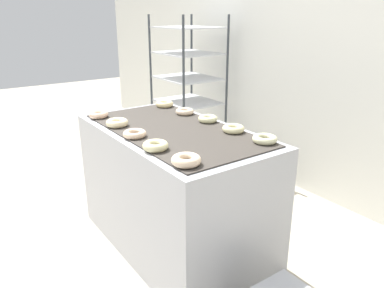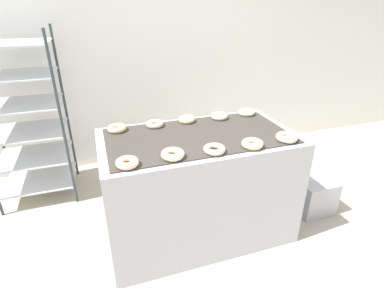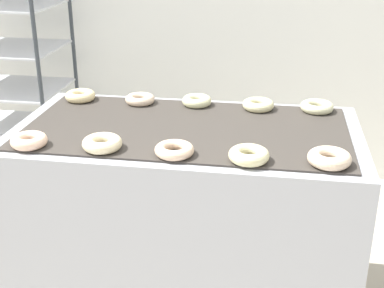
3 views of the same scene
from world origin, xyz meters
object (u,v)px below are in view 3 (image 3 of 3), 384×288
Objects in this scene: donut_near_center at (174,150)px; donut_far_right at (258,105)px; donut_near_rightmost at (329,158)px; donut_far_leftmost at (80,96)px; fryer_machine at (187,219)px; donut_far_center at (198,101)px; donut_near_leftmost at (29,141)px; donut_near_right at (249,155)px; donut_far_rightmost at (317,107)px; baking_rack_cart at (10,69)px; donut_near_left at (102,143)px; donut_far_left at (140,99)px.

donut_near_center is 1.02× the size of donut_far_right.
donut_near_rightmost is 1.23m from donut_far_leftmost.
donut_far_center is at bearing 89.32° from fryer_machine.
donut_near_leftmost is 0.98× the size of donut_far_leftmost.
donut_far_rightmost is (0.26, 0.58, -0.00)m from donut_near_right.
donut_near_right is (0.27, -0.29, 0.46)m from fryer_machine.
baking_rack_cart reaches higher than donut_near_leftmost.
donut_near_left is 1.09× the size of donut_far_left.
donut_far_right is at bearing 44.99° from donut_near_left.
donut_near_right is 0.78m from donut_far_left.
donut_near_leftmost is at bearing -145.73° from donut_far_right.
donut_far_center is (0.27, 0.01, 0.00)m from donut_far_left.
donut_far_leftmost is 1.04× the size of donut_far_left.
donut_near_right is (0.54, -0.02, -0.00)m from donut_near_left.
baking_rack_cart is at bearing 158.44° from donut_far_rightmost.
donut_near_rightmost is at bearing -88.69° from donut_far_rightmost.
donut_far_left is at bearing -35.83° from baking_rack_cart.
donut_near_left is at bearing -145.04° from donut_far_rightmost.
baking_rack_cart reaches higher than donut_far_left.
donut_near_leftmost is at bearing -176.62° from donut_near_left.
donut_near_center is at bearing -44.74° from donut_far_leftmost.
donut_far_center is at bearing 177.65° from donut_far_right.
donut_near_rightmost is at bearing -33.88° from donut_far_left.
donut_far_left is at bearing 146.12° from donut_near_rightmost.
donut_near_leftmost is at bearing -60.28° from baking_rack_cart.
donut_far_center is at bearing -29.33° from baking_rack_cart.
donut_far_left is 0.80m from donut_far_rightmost.
donut_far_leftmost reaches higher than donut_far_center.
donut_far_right is (-0.27, 0.55, -0.00)m from donut_near_rightmost.
donut_near_center is at bearing 178.09° from donut_near_right.
donut_far_right is at bearing 63.80° from donut_near_center.
donut_far_right is 0.26m from donut_far_rightmost.
fryer_machine is 10.11× the size of donut_far_right.
donut_far_leftmost is (-0.82, 0.56, -0.00)m from donut_near_right.
donut_near_left is 0.27m from donut_near_center.
donut_near_left reaches higher than donut_far_leftmost.
donut_near_rightmost is at bearing -34.98° from baking_rack_cart.
donut_near_center is 0.99× the size of donut_near_right.
baking_rack_cart reaches higher than donut_near_center.
donut_near_rightmost is (0.54, 0.01, 0.00)m from donut_near_center.
donut_near_rightmost is 0.98m from donut_far_left.
donut_near_left is 0.98× the size of donut_near_rightmost.
donut_far_center reaches higher than fryer_machine.
donut_near_rightmost reaches higher than donut_far_left.
donut_near_left is at bearing -135.01° from donut_far_right.
donut_far_left is at bearing 89.59° from donut_near_left.
donut_far_left is at bearing 63.16° from donut_near_leftmost.
fryer_machine is 0.54m from donut_far_center.
donut_near_left is 0.98m from donut_far_rightmost.
donut_far_leftmost is at bearing 90.47° from donut_near_leftmost.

